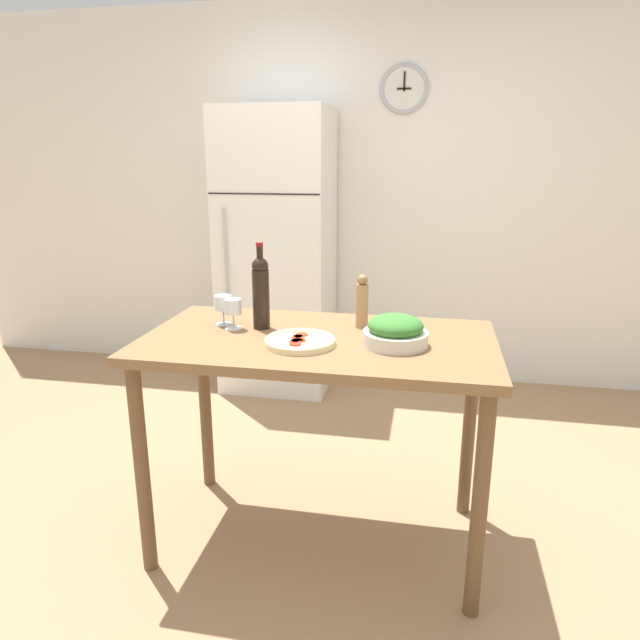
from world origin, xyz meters
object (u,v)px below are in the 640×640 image
at_px(refrigerator, 277,253).
at_px(salad_bowl, 395,332).
at_px(wine_glass_far, 223,304).
at_px(homemade_pizza, 300,341).
at_px(pepper_mill, 362,302).
at_px(wine_bottle, 261,291).
at_px(wine_glass_near, 233,308).

distance_m(refrigerator, salad_bowl, 1.95).
height_order(wine_glass_far, homemade_pizza, wine_glass_far).
distance_m(salad_bowl, homemade_pizza, 0.36).
distance_m(wine_glass_far, pepper_mill, 0.58).
distance_m(pepper_mill, homemade_pizza, 0.35).
relative_size(wine_bottle, homemade_pizza, 1.32).
height_order(refrigerator, pepper_mill, refrigerator).
bearing_deg(wine_glass_far, wine_glass_near, -39.47).
height_order(wine_glass_near, salad_bowl, wine_glass_near).
distance_m(wine_glass_far, homemade_pizza, 0.43).
height_order(pepper_mill, salad_bowl, pepper_mill).
xyz_separation_m(refrigerator, pepper_mill, (0.77, -1.51, 0.06)).
bearing_deg(wine_glass_far, pepper_mill, 7.33).
relative_size(wine_glass_far, pepper_mill, 0.57).
height_order(wine_glass_far, pepper_mill, pepper_mill).
distance_m(wine_glass_near, salad_bowl, 0.67).
distance_m(wine_bottle, salad_bowl, 0.57).
bearing_deg(wine_glass_far, wine_bottle, -5.58).
xyz_separation_m(wine_bottle, pepper_mill, (0.40, 0.09, -0.05)).
xyz_separation_m(refrigerator, homemade_pizza, (0.57, -1.79, -0.03)).
xyz_separation_m(wine_bottle, salad_bowl, (0.55, -0.12, -0.10)).
height_order(refrigerator, homemade_pizza, refrigerator).
distance_m(wine_bottle, homemade_pizza, 0.31).
height_order(wine_glass_far, salad_bowl, wine_glass_far).
bearing_deg(wine_glass_near, refrigerator, 99.02).
xyz_separation_m(pepper_mill, salad_bowl, (0.15, -0.21, -0.05)).
distance_m(refrigerator, pepper_mill, 1.70).
distance_m(refrigerator, wine_glass_far, 1.60).
relative_size(wine_glass_far, salad_bowl, 0.52).
bearing_deg(homemade_pizza, wine_glass_far, 151.90).
relative_size(refrigerator, pepper_mill, 8.57).
distance_m(wine_glass_near, wine_glass_far, 0.08).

